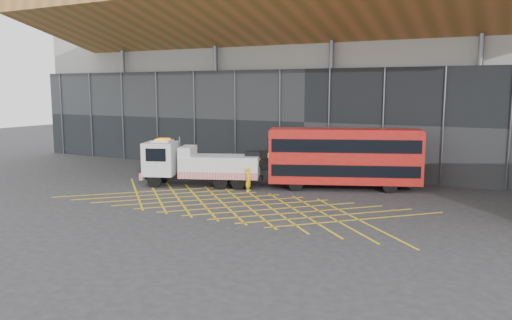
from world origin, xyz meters
The scene contains 6 objects.
ground_plane centered at (0.00, 0.00, 0.00)m, with size 120.00×120.00×0.00m, color #272729.
road_markings centered at (2.40, 0.00, 0.01)m, with size 21.56×7.16×0.01m.
construction_building centered at (1.92, 18.40, 8.98)m, with size 55.00×23.97×18.00m.
recovery_truck centered at (-2.55, 3.57, 1.49)m, with size 9.08×4.89×3.24m.
bus_towed centered at (6.51, 7.10, 2.20)m, with size 9.83×5.71×3.96m.
worker centered at (1.37, 3.58, 0.78)m, with size 0.57×0.37×1.56m, color yellow.
Camera 1 is at (16.34, -23.96, 6.52)m, focal length 35.00 mm.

